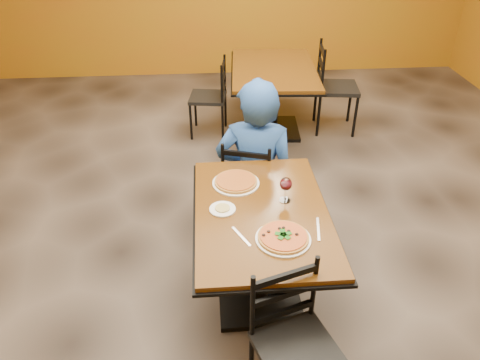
{
  "coord_description": "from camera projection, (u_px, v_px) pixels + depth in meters",
  "views": [
    {
      "loc": [
        -0.3,
        -2.69,
        2.41
      ],
      "look_at": [
        -0.12,
        -0.3,
        0.85
      ],
      "focal_mm": 34.2,
      "sensor_mm": 36.0,
      "label": 1
    }
  ],
  "objects": [
    {
      "name": "pizza_main",
      "position": [
        283.0,
        237.0,
        2.52
      ],
      "size": [
        0.28,
        0.28,
        0.02
      ],
      "primitive_type": "cylinder",
      "color": "maroon",
      "rests_on": "plate_main"
    },
    {
      "name": "chair_second_left",
      "position": [
        208.0,
        98.0,
        5.03
      ],
      "size": [
        0.44,
        0.44,
        0.86
      ],
      "primitive_type": null,
      "rotation": [
        0.0,
        0.0,
        -1.71
      ],
      "color": "black",
      "rests_on": "floor"
    },
    {
      "name": "table_main",
      "position": [
        261.0,
        236.0,
        2.86
      ],
      "size": [
        0.83,
        1.23,
        0.75
      ],
      "color": "#5B340E",
      "rests_on": "floor"
    },
    {
      "name": "side_plate",
      "position": [
        223.0,
        209.0,
        2.76
      ],
      "size": [
        0.16,
        0.16,
        0.01
      ],
      "primitive_type": "cylinder",
      "color": "white",
      "rests_on": "table_main"
    },
    {
      "name": "plate_far",
      "position": [
        236.0,
        183.0,
        3.0
      ],
      "size": [
        0.31,
        0.31,
        0.01
      ],
      "primitive_type": "cylinder",
      "color": "white",
      "rests_on": "table_main"
    },
    {
      "name": "chair_main_far",
      "position": [
        250.0,
        183.0,
        3.61
      ],
      "size": [
        0.47,
        0.47,
        0.84
      ],
      "primitive_type": null,
      "rotation": [
        0.0,
        0.0,
        2.84
      ],
      "color": "black",
      "rests_on": "floor"
    },
    {
      "name": "pizza_far",
      "position": [
        236.0,
        181.0,
        2.99
      ],
      "size": [
        0.28,
        0.28,
        0.02
      ],
      "primitive_type": "cylinder",
      "color": "#C07725",
      "rests_on": "plate_far"
    },
    {
      "name": "knife",
      "position": [
        318.0,
        229.0,
        2.61
      ],
      "size": [
        0.05,
        0.21,
        0.0
      ],
      "primitive_type": "cube",
      "rotation": [
        0.0,
        0.0,
        -0.18
      ],
      "color": "silver",
      "rests_on": "table_main"
    },
    {
      "name": "diner",
      "position": [
        256.0,
        158.0,
        3.5
      ],
      "size": [
        0.7,
        0.53,
        1.28
      ],
      "primitive_type": "imported",
      "rotation": [
        0.0,
        0.0,
        2.94
      ],
      "color": "navy",
      "rests_on": "floor"
    },
    {
      "name": "dip",
      "position": [
        222.0,
        208.0,
        2.76
      ],
      "size": [
        0.09,
        0.09,
        0.01
      ],
      "primitive_type": "cylinder",
      "color": "tan",
      "rests_on": "side_plate"
    },
    {
      "name": "fork",
      "position": [
        241.0,
        236.0,
        2.56
      ],
      "size": [
        0.1,
        0.18,
        0.0
      ],
      "primitive_type": "cube",
      "rotation": [
        0.0,
        0.0,
        0.46
      ],
      "color": "silver",
      "rests_on": "table_main"
    },
    {
      "name": "chair_main_near",
      "position": [
        298.0,
        352.0,
        2.3
      ],
      "size": [
        0.49,
        0.49,
        0.86
      ],
      "primitive_type": null,
      "rotation": [
        0.0,
        0.0,
        0.32
      ],
      "color": "black",
      "rests_on": "floor"
    },
    {
      "name": "wine_glass",
      "position": [
        286.0,
        189.0,
        2.8
      ],
      "size": [
        0.08,
        0.08,
        0.18
      ],
      "primitive_type": null,
      "color": "white",
      "rests_on": "table_main"
    },
    {
      "name": "chair_second_right",
      "position": [
        337.0,
        88.0,
        5.09
      ],
      "size": [
        0.5,
        0.5,
        0.99
      ],
      "primitive_type": null,
      "rotation": [
        0.0,
        0.0,
        1.44
      ],
      "color": "black",
      "rests_on": "floor"
    },
    {
      "name": "floor",
      "position": [
        252.0,
        249.0,
        3.58
      ],
      "size": [
        7.0,
        8.0,
        0.01
      ],
      "primitive_type": "cube",
      "color": "black",
      "rests_on": "ground"
    },
    {
      "name": "plate_main",
      "position": [
        283.0,
        239.0,
        2.53
      ],
      "size": [
        0.31,
        0.31,
        0.01
      ],
      "primitive_type": "cylinder",
      "color": "white",
      "rests_on": "table_main"
    },
    {
      "name": "table_second",
      "position": [
        273.0,
        84.0,
        5.0
      ],
      "size": [
        1.01,
        1.42,
        0.75
      ],
      "rotation": [
        0.0,
        0.0,
        -0.07
      ],
      "color": "#5B340E",
      "rests_on": "floor"
    }
  ]
}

